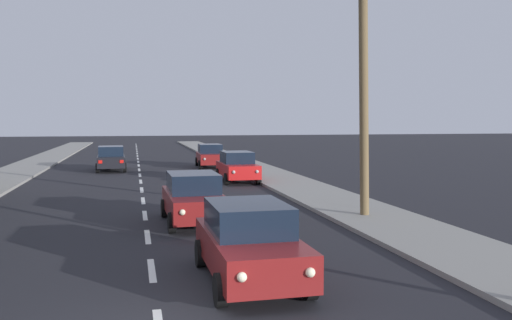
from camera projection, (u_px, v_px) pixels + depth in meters
sidewalk_right at (286, 181)px, 29.76m from camera, size 3.20×110.00×0.14m
lane_markings at (148, 184)px, 29.26m from camera, size 4.28×89.91×0.01m
sedan_lead_at_stop_bar at (249, 242)px, 11.57m from camera, size 1.98×4.46×1.68m
sedan_third_in_queue at (193, 198)px, 18.08m from camera, size 2.03×4.48×1.68m
sedan_oncoming_far at (111, 158)px, 36.60m from camera, size 2.07×4.50×1.68m
sedan_parked_nearest_kerb at (237, 166)px, 30.19m from camera, size 1.95×4.45×1.68m
sedan_parked_mid_kerb at (210, 156)px, 39.39m from camera, size 2.07×4.50×1.68m
palm_right_second at (363, 18)px, 18.47m from camera, size 3.62×3.72×9.42m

